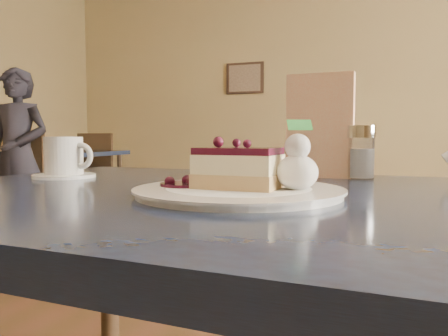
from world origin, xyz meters
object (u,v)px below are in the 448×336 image
(main_table, at_px, (250,241))
(coffee_set, at_px, (65,159))
(dessert_plate, at_px, (239,192))
(cheesecake_slice, at_px, (239,168))
(bg_table_far_left, at_px, (65,220))
(patron, at_px, (18,156))

(main_table, height_order, coffee_set, coffee_set)
(dessert_plate, height_order, cheesecake_slice, cheesecake_slice)
(cheesecake_slice, bearing_deg, coffee_set, 164.10)
(bg_table_far_left, height_order, patron, patron)
(dessert_plate, distance_m, coffee_set, 0.52)
(coffee_set, height_order, patron, patron)
(main_table, xyz_separation_m, patron, (-2.76, 2.22, 0.02))
(dessert_plate, bearing_deg, patron, 140.55)
(main_table, bearing_deg, cheesecake_slice, -90.00)
(dessert_plate, height_order, patron, patron)
(coffee_set, relative_size, bg_table_far_left, 0.08)
(bg_table_far_left, xyz_separation_m, patron, (0.10, -0.69, 0.69))
(main_table, relative_size, bg_table_far_left, 0.72)
(main_table, xyz_separation_m, coffee_set, (-0.49, 0.11, 0.13))
(main_table, relative_size, coffee_set, 8.94)
(patron, bearing_deg, main_table, -47.06)
(main_table, xyz_separation_m, dessert_plate, (-0.00, -0.06, 0.09))
(main_table, relative_size, cheesecake_slice, 9.98)
(main_table, bearing_deg, bg_table_far_left, 137.37)
(cheesecake_slice, xyz_separation_m, patron, (-2.76, 2.27, -0.11))
(cheesecake_slice, bearing_deg, main_table, 90.00)
(dessert_plate, bearing_deg, cheesecake_slice, 0.00)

